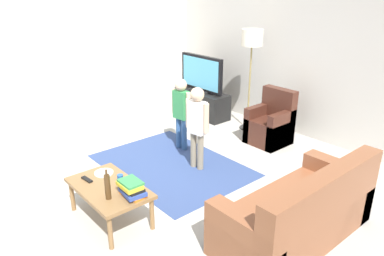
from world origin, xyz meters
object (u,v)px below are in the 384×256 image
tv (201,74)px  plate (104,173)px  soda_can (120,180)px  floor_lamp (252,43)px  child_near_tv (181,108)px  book_stack (132,189)px  coffee_table (109,190)px  tv_stand (202,104)px  child_center (197,121)px  couch (302,216)px  armchair (271,125)px  tv_remote (87,179)px  bottle (108,186)px

tv → plate: size_ratio=5.00×
soda_can → floor_lamp: bearing=106.6°
child_near_tv → book_stack: (1.30, -1.72, -0.19)m
child_near_tv → coffee_table: bearing=-61.6°
tv_stand → plate: 3.48m
floor_lamp → plate: floor_lamp is taller
child_center → coffee_table: child_center is taller
book_stack → couch: bearing=43.7°
plate → armchair: bearing=88.4°
child_center → tv_remote: 1.71m
tv_stand → child_near_tv: size_ratio=1.05×
floor_lamp → armchair: bearing=-15.7°
couch → armchair: armchair is taller
child_center → tv_stand: bearing=136.3°
tv_remote → soda_can: (0.33, 0.24, 0.05)m
tv_remote → coffee_table: bearing=17.2°
book_stack → soda_can: size_ratio=2.61×
tv → bottle: size_ratio=3.31×
tv → coffee_table: size_ratio=1.10×
tv → bottle: bearing=-55.9°
tv_stand → child_near_tv: child_near_tv is taller
tv → armchair: (1.76, -0.02, -0.55)m
book_stack → coffee_table: bearing=-162.9°
child_center → plate: child_center is taller
floor_lamp → book_stack: 3.58m
floor_lamp → plate: size_ratio=8.09×
book_stack → child_center: bearing=113.6°
child_near_tv → tv_remote: size_ratio=6.75×
tv → floor_lamp: (1.08, 0.17, 0.70)m
couch → book_stack: size_ratio=5.76×
plate → floor_lamp: bearing=100.6°
couch → floor_lamp: size_ratio=1.01×
couch → floor_lamp: floor_lamp is taller
couch → plate: 2.25m
book_stack → soda_can: book_stack is taller
tv_remote → plate: bearing=89.1°
child_near_tv → soda_can: size_ratio=9.56×
couch → tv: bearing=153.0°
floor_lamp → bottle: 3.73m
child_near_tv → coffee_table: child_near_tv is taller
tv → book_stack: bearing=-52.8°
coffee_table → couch: bearing=39.5°
floor_lamp → book_stack: (1.22, -3.20, -1.04)m
floor_lamp → child_near_tv: 1.71m
tv → soda_can: size_ratio=9.17×
child_near_tv → floor_lamp: bearing=86.7°
tv → child_near_tv: 1.65m
bottle → coffee_table: bearing=151.4°
couch → plate: bearing=-147.3°
tv → floor_lamp: size_ratio=0.62×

